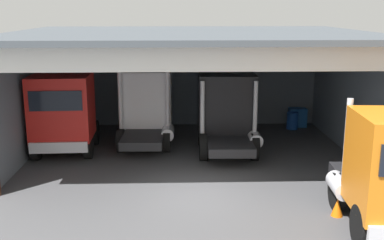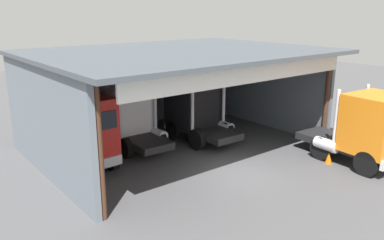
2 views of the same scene
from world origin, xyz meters
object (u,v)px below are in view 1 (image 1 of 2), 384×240
Objects in this scene: traffic_cone at (337,207)px; oil_drum at (292,121)px; truck_white_yard_outside at (147,106)px; tool_cart at (297,117)px; truck_black_center_right_bay at (227,110)px; truck_red_center_bay at (63,113)px.

oil_drum is at bearing 83.55° from traffic_cone.
traffic_cone is (6.24, -8.20, -1.50)m from truck_white_yard_outside.
truck_black_center_right_bay is at bearing -135.95° from tool_cart.
oil_drum is at bearing 18.74° from truck_white_yard_outside.
truck_red_center_bay is 8.00× the size of traffic_cone.
truck_white_yard_outside reaches higher than traffic_cone.
traffic_cone is (-1.58, -11.01, -0.22)m from tool_cart.
truck_red_center_bay is 4.98× the size of oil_drum.
truck_white_yard_outside is 8.40m from tool_cart.
truck_black_center_right_bay reaches higher than tool_cart.
truck_white_yard_outside is 1.01× the size of truck_black_center_right_bay.
truck_red_center_bay is at bearing 145.95° from traffic_cone.
tool_cart is at bearing 21.14° from truck_white_yard_outside.
truck_white_yard_outside is 5.17× the size of oil_drum.
truck_red_center_bay reaches higher than tool_cart.
oil_drum is (3.84, 3.60, -1.37)m from truck_black_center_right_bay.
truck_white_yard_outside is at bearing -156.44° from truck_red_center_bay.
traffic_cone is (-1.19, -10.52, -0.17)m from oil_drum.
tool_cart is 1.79× the size of traffic_cone.
truck_red_center_bay is at bearing -159.88° from oil_drum.
tool_cart is at bearing 45.27° from truck_black_center_right_bay.
truck_red_center_bay reaches higher than traffic_cone.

